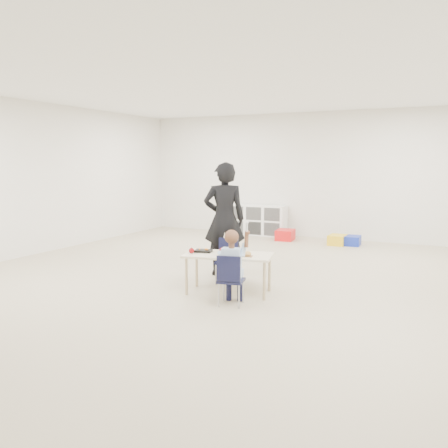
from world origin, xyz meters
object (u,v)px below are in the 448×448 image
at_px(table, 229,273).
at_px(child, 231,265).
at_px(adult, 224,219).
at_px(chair_near, 231,280).
at_px(cubby_shelf, 257,220).

relative_size(table, child, 1.25).
xyz_separation_m(table, child, (0.25, -0.46, 0.23)).
bearing_deg(adult, chair_near, 89.55).
bearing_deg(table, chair_near, -73.37).
distance_m(table, chair_near, 0.53).
height_order(chair_near, child, child).
xyz_separation_m(chair_near, adult, (-0.76, 1.36, 0.54)).
xyz_separation_m(table, adult, (-0.51, 0.91, 0.59)).
bearing_deg(table, adult, 106.95).
bearing_deg(chair_near, cubby_shelf, 96.83).
bearing_deg(child, chair_near, 0.00).
xyz_separation_m(cubby_shelf, adult, (1.05, -3.88, 0.50)).
distance_m(cubby_shelf, adult, 4.05).
bearing_deg(cubby_shelf, child, -70.94).
xyz_separation_m(child, cubby_shelf, (-1.81, 5.25, -0.14)).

